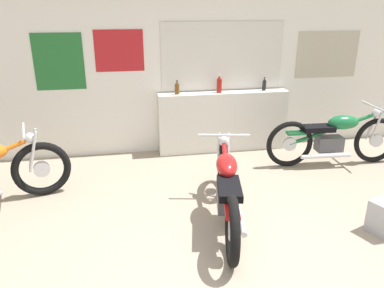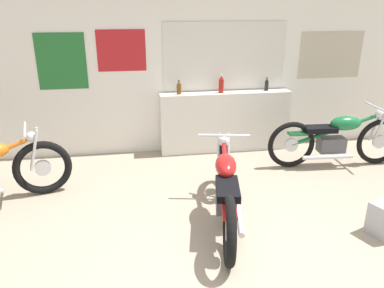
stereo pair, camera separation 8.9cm
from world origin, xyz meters
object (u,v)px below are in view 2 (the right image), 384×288
(motorcycle_red, at_px, (226,188))
(motorcycle_green, at_px, (336,138))
(bottle_leftmost, at_px, (179,88))
(bottle_left_center, at_px, (221,85))
(bottle_center, at_px, (267,85))

(motorcycle_red, relative_size, motorcycle_green, 1.00)
(bottle_leftmost, distance_m, motorcycle_red, 2.32)
(motorcycle_red, xyz_separation_m, motorcycle_green, (2.06, 1.29, 0.03))
(bottle_leftmost, bearing_deg, bottle_left_center, -0.74)
(bottle_leftmost, xyz_separation_m, bottle_center, (1.47, 0.02, -0.00))
(bottle_leftmost, height_order, motorcycle_green, bottle_leftmost)
(bottle_left_center, relative_size, motorcycle_green, 0.14)
(bottle_left_center, xyz_separation_m, motorcycle_green, (1.61, -0.90, -0.70))
(motorcycle_red, bearing_deg, bottle_left_center, 78.45)
(bottle_leftmost, xyz_separation_m, bottle_left_center, (0.69, -0.01, 0.04))
(bottle_left_center, height_order, motorcycle_red, bottle_left_center)
(bottle_left_center, relative_size, bottle_center, 1.37)
(bottle_leftmost, bearing_deg, motorcycle_red, -83.68)
(bottle_leftmost, height_order, bottle_center, bottle_leftmost)
(bottle_center, bearing_deg, bottle_left_center, -177.58)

